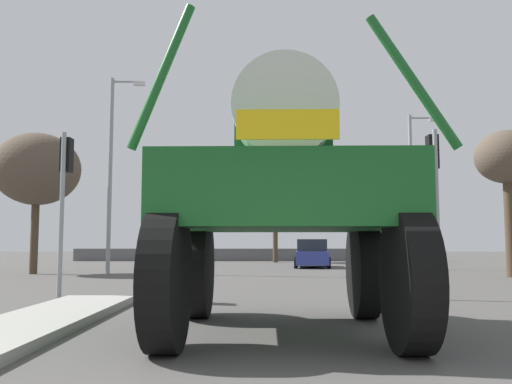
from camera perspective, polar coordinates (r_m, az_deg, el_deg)
The scene contains 12 objects.
ground_plane at distance 21.16m, azimuth 0.45°, elevation -8.97°, with size 120.00×120.00×0.00m, color #4C4947.
median_island at distance 8.45m, azimuth -25.32°, elevation -13.46°, with size 1.53×9.74×0.15m, color #9E9B93.
oversize_sprayer at distance 8.28m, azimuth 2.75°, elevation -0.64°, with size 4.11×4.98×4.33m.
sedan_ahead at distance 29.75m, azimuth 5.76°, elevation -6.52°, with size 2.16×4.23×1.52m.
traffic_signal_near_left at distance 13.94m, azimuth -19.57°, elevation 1.45°, with size 0.24×0.54×4.00m.
traffic_signal_near_right at distance 13.85m, azimuth 18.07°, elevation 1.67°, with size 0.24×0.54×4.07m.
streetlight_far_left at distance 24.82m, azimuth -14.98°, elevation 2.76°, with size 1.55×0.24×8.70m.
streetlight_far_right at distance 28.86m, azimuth 16.10°, elevation 0.91°, with size 1.61×0.24×7.92m.
bare_tree_left at distance 25.45m, azimuth -22.17°, elevation 2.21°, with size 3.70×3.70×6.11m.
bare_tree_right at distance 23.69m, azimuth 24.78°, elevation 3.07°, with size 2.49×2.49×5.79m.
bare_tree_far_center at distance 37.35m, azimuth 1.89°, elevation 1.68°, with size 4.32×4.32×7.76m.
roadside_barrier at distance 39.78m, azimuth 0.18°, elevation -6.62°, with size 27.04×0.24×0.90m, color #59595B.
Camera 1 is at (-0.21, -3.12, 1.34)m, focal length 38.04 mm.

